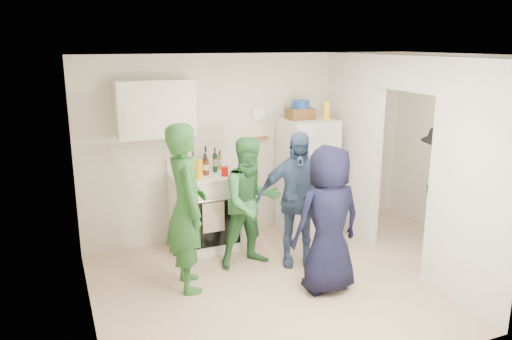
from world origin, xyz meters
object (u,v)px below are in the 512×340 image
(yellow_cup_stack_top, at_px, (327,110))
(stove, at_px, (205,211))
(wicker_basket, at_px, (300,114))
(person_denim, at_px, (297,199))
(blue_bowl, at_px, (301,104))
(person_navy, at_px, (328,220))
(person_green_left, at_px, (186,208))
(fridge, at_px, (307,177))
(person_nook, at_px, (441,185))
(person_green_center, at_px, (251,202))

(yellow_cup_stack_top, bearing_deg, stove, 175.66)
(wicker_basket, relative_size, person_denim, 0.21)
(wicker_basket, xyz_separation_m, blue_bowl, (0.00, 0.00, 0.13))
(stove, bearing_deg, person_navy, -61.91)
(blue_bowl, distance_m, yellow_cup_stack_top, 0.36)
(blue_bowl, xyz_separation_m, yellow_cup_stack_top, (0.32, -0.15, -0.08))
(stove, bearing_deg, wicker_basket, 0.82)
(person_navy, bearing_deg, blue_bowl, -109.17)
(person_green_left, bearing_deg, fridge, -60.21)
(blue_bowl, height_order, person_navy, blue_bowl)
(blue_bowl, bearing_deg, stove, -179.18)
(wicker_basket, bearing_deg, fridge, -26.57)
(person_navy, relative_size, person_nook, 1.00)
(person_nook, bearing_deg, stove, -78.83)
(person_green_left, distance_m, person_green_center, 0.91)
(person_green_center, distance_m, person_denim, 0.55)
(yellow_cup_stack_top, bearing_deg, wicker_basket, 154.89)
(fridge, height_order, blue_bowl, blue_bowl)
(wicker_basket, bearing_deg, blue_bowl, 0.00)
(stove, bearing_deg, yellow_cup_stack_top, -4.34)
(person_denim, bearing_deg, yellow_cup_stack_top, 63.17)
(person_navy, bearing_deg, person_green_center, -62.67)
(wicker_basket, height_order, yellow_cup_stack_top, yellow_cup_stack_top)
(fridge, distance_m, blue_bowl, 1.02)
(person_denim, bearing_deg, person_green_left, -155.91)
(fridge, relative_size, wicker_basket, 4.64)
(yellow_cup_stack_top, height_order, person_nook, yellow_cup_stack_top)
(person_green_center, relative_size, person_denim, 0.96)
(yellow_cup_stack_top, distance_m, person_navy, 1.97)
(stove, distance_m, blue_bowl, 1.93)
(person_green_center, xyz_separation_m, person_navy, (0.52, -0.92, 0.02))
(yellow_cup_stack_top, xyz_separation_m, person_navy, (-0.83, -1.52, -0.94))
(yellow_cup_stack_top, distance_m, person_green_center, 1.76)
(blue_bowl, xyz_separation_m, person_nook, (1.56, -1.07, -1.02))
(yellow_cup_stack_top, bearing_deg, blue_bowl, 154.89)
(blue_bowl, relative_size, person_navy, 0.15)
(yellow_cup_stack_top, relative_size, person_denim, 0.15)
(yellow_cup_stack_top, relative_size, person_nook, 0.16)
(stove, xyz_separation_m, fridge, (1.49, -0.03, 0.31))
(stove, relative_size, wicker_basket, 2.86)
(person_green_center, distance_m, person_nook, 2.61)
(wicker_basket, xyz_separation_m, person_green_center, (-1.03, -0.75, -0.91))
(stove, distance_m, person_navy, 1.89)
(person_green_left, height_order, person_denim, person_green_left)
(person_green_center, distance_m, person_navy, 1.05)
(blue_bowl, bearing_deg, fridge, -26.57)
(person_green_left, bearing_deg, wicker_basket, -57.84)
(yellow_cup_stack_top, height_order, person_green_center, yellow_cup_stack_top)
(fridge, bearing_deg, stove, 178.85)
(wicker_basket, height_order, person_green_left, person_green_left)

